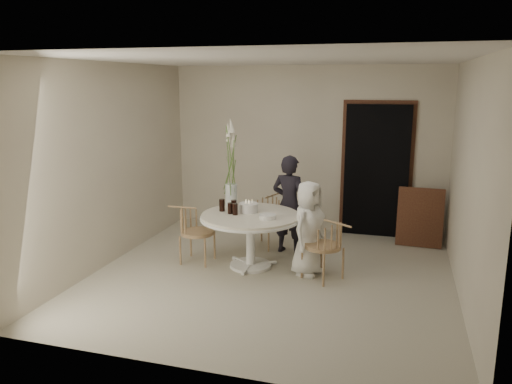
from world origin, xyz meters
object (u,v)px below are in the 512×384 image
(chair_right, at_px, (330,242))
(chair_left, at_px, (190,226))
(chair_far, at_px, (269,213))
(birthday_cake, at_px, (249,208))
(table, at_px, (251,223))
(boy, at_px, (308,228))
(flower_vase, at_px, (231,172))
(girl, at_px, (289,205))

(chair_right, height_order, chair_left, chair_right)
(chair_far, distance_m, birthday_cake, 0.92)
(table, relative_size, boy, 1.08)
(birthday_cake, relative_size, flower_vase, 0.21)
(boy, relative_size, birthday_cake, 4.82)
(girl, height_order, birthday_cake, girl)
(birthday_cake, height_order, flower_vase, flower_vase)
(boy, bearing_deg, chair_far, 57.36)
(chair_far, distance_m, flower_vase, 1.00)
(birthday_cake, bearing_deg, girl, 55.08)
(chair_right, relative_size, flower_vase, 0.64)
(chair_right, distance_m, birthday_cake, 1.22)
(table, height_order, flower_vase, flower_vase)
(chair_far, bearing_deg, flower_vase, -106.06)
(chair_left, relative_size, boy, 0.64)
(table, relative_size, chair_left, 1.70)
(chair_far, height_order, boy, boy)
(chair_far, distance_m, boy, 1.28)
(chair_far, xyz_separation_m, boy, (0.79, -1.00, 0.12))
(chair_left, bearing_deg, flower_vase, -49.10)
(chair_far, bearing_deg, chair_right, -29.69)
(chair_right, xyz_separation_m, girl, (-0.72, 0.91, 0.20))
(table, relative_size, flower_vase, 1.08)
(boy, bearing_deg, chair_left, 109.28)
(chair_right, bearing_deg, girl, -108.84)
(chair_far, xyz_separation_m, birthday_cake, (-0.05, -0.87, 0.29))
(chair_far, bearing_deg, boy, -34.36)
(boy, bearing_deg, birthday_cake, 100.22)
(girl, relative_size, birthday_cake, 5.64)
(flower_vase, bearing_deg, chair_left, -138.66)
(girl, bearing_deg, birthday_cake, 67.76)
(chair_far, bearing_deg, girl, -17.72)
(girl, relative_size, flower_vase, 1.16)
(chair_right, bearing_deg, chair_far, -104.21)
(girl, xyz_separation_m, birthday_cake, (-0.42, -0.61, 0.07))
(girl, bearing_deg, boy, 132.08)
(chair_right, bearing_deg, flower_vase, -78.48)
(chair_left, bearing_deg, birthday_cake, -80.89)
(table, relative_size, birthday_cake, 5.23)
(chair_right, xyz_separation_m, birthday_cake, (-1.14, 0.31, 0.28))
(chair_right, height_order, flower_vase, flower_vase)
(chair_right, relative_size, birthday_cake, 3.12)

